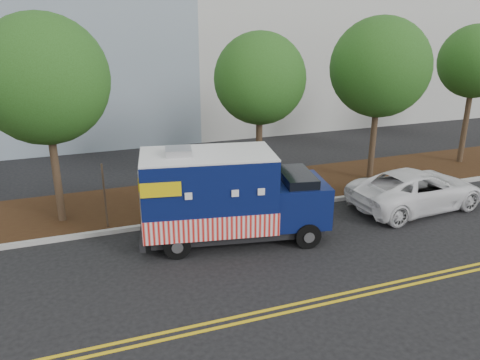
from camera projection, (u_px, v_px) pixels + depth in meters
name	position (u px, v px, depth m)	size (l,w,h in m)	color
ground	(238.00, 232.00, 15.92)	(120.00, 120.00, 0.00)	black
curb	(226.00, 215.00, 17.14)	(120.00, 0.18, 0.15)	#9E9E99
mulch_strip	(210.00, 195.00, 19.00)	(120.00, 4.00, 0.15)	black
centerline_near	(297.00, 304.00, 11.97)	(120.00, 0.10, 0.01)	gold
centerline_far	(301.00, 309.00, 11.75)	(120.00, 0.10, 0.01)	gold
tree_a	(44.00, 80.00, 14.93)	(4.20, 4.20, 7.15)	#38281C
tree_b	(260.00, 79.00, 17.86)	(3.54, 3.54, 6.48)	#38281C
tree_c	(380.00, 68.00, 19.16)	(4.10, 4.10, 7.03)	#38281C
tree_d	(475.00, 62.00, 21.60)	(3.36, 3.36, 6.67)	#38281C
sign_post	(105.00, 198.00, 15.70)	(0.06, 0.06, 2.40)	#473828
food_truck	(225.00, 199.00, 14.97)	(6.33, 3.23, 3.19)	black
white_car	(417.00, 189.00, 17.75)	(2.48, 5.38, 1.49)	white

